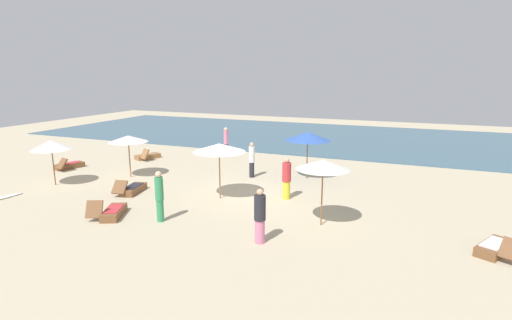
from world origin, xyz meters
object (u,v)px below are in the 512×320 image
at_px(umbrella_2, 219,148).
at_px(lounger_1, 496,248).
at_px(umbrella_1, 51,145).
at_px(lounger_0, 112,212).
at_px(lounger_4, 147,156).
at_px(umbrella_0, 128,139).
at_px(umbrella_4, 308,136).
at_px(lounger_2, 132,189).
at_px(person_4, 287,178).
at_px(lounger_3, 69,165).
at_px(person_1, 252,159).
at_px(person_2, 226,142).
at_px(umbrella_3, 323,165).
at_px(person_0, 260,216).
at_px(person_3, 159,196).

height_order(umbrella_2, lounger_1, umbrella_2).
relative_size(umbrella_1, lounger_0, 1.23).
bearing_deg(lounger_4, umbrella_0, -63.72).
relative_size(umbrella_4, lounger_2, 1.31).
relative_size(lounger_2, person_4, 1.01).
height_order(lounger_3, person_1, person_1).
relative_size(umbrella_0, lounger_1, 1.20).
bearing_deg(lounger_0, person_2, 94.67).
bearing_deg(person_1, lounger_4, 168.48).
distance_m(lounger_4, person_4, 11.21).
bearing_deg(umbrella_2, lounger_1, -9.08).
distance_m(lounger_1, lounger_4, 18.97).
bearing_deg(person_4, person_1, 135.41).
distance_m(umbrella_3, lounger_1, 5.65).
xyz_separation_m(umbrella_2, person_4, (2.60, 1.01, -1.29)).
distance_m(lounger_2, person_2, 8.57).
distance_m(lounger_1, person_0, 7.02).
distance_m(umbrella_1, person_0, 11.67).
xyz_separation_m(umbrella_1, umbrella_3, (12.80, -0.17, 0.24)).
height_order(person_1, person_2, person_2).
height_order(umbrella_2, lounger_4, umbrella_2).
bearing_deg(umbrella_2, lounger_0, -127.45).
relative_size(umbrella_3, person_1, 1.31).
relative_size(umbrella_0, umbrella_3, 0.91).
height_order(umbrella_0, umbrella_4, umbrella_4).
distance_m(umbrella_1, lounger_3, 3.82).
bearing_deg(person_4, lounger_2, -164.50).
bearing_deg(umbrella_2, person_4, 21.27).
distance_m(lounger_1, lounger_3, 20.37).
relative_size(umbrella_1, person_0, 1.22).
xyz_separation_m(umbrella_4, lounger_3, (-12.70, -3.05, -1.95)).
bearing_deg(person_1, lounger_0, -109.51).
relative_size(umbrella_2, lounger_1, 1.32).
relative_size(lounger_2, person_3, 0.97).
distance_m(lounger_0, person_3, 2.11).
xyz_separation_m(lounger_2, person_3, (3.22, -2.39, 0.78)).
bearing_deg(lounger_1, lounger_3, 171.20).
distance_m(umbrella_3, lounger_4, 14.20).
bearing_deg(person_2, lounger_0, -85.33).
height_order(lounger_0, person_2, person_2).
bearing_deg(lounger_2, lounger_4, 122.06).
bearing_deg(umbrella_2, umbrella_3, -16.17).
distance_m(lounger_0, lounger_2, 2.97).
bearing_deg(lounger_4, umbrella_2, -34.16).
bearing_deg(lounger_4, lounger_3, -123.25).
distance_m(umbrella_4, lounger_0, 9.78).
bearing_deg(umbrella_3, person_0, -122.91).
height_order(umbrella_2, person_4, umbrella_2).
bearing_deg(person_1, umbrella_2, -88.10).
height_order(umbrella_3, umbrella_4, umbrella_4).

